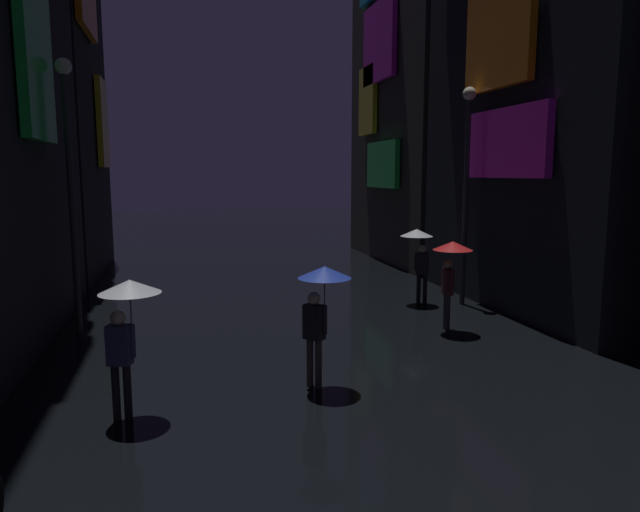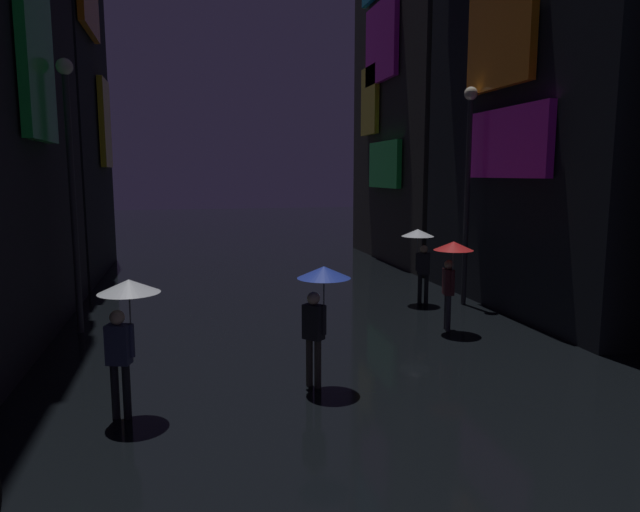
{
  "view_description": "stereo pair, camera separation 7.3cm",
  "coord_description": "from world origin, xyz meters",
  "px_view_note": "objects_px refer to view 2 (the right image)",
  "views": [
    {
      "loc": [
        -2.6,
        -0.51,
        3.65
      ],
      "look_at": [
        0.0,
        10.24,
        2.05
      ],
      "focal_mm": 32.0,
      "sensor_mm": 36.0,
      "label": 1
    },
    {
      "loc": [
        -2.53,
        -0.52,
        3.65
      ],
      "look_at": [
        0.0,
        10.24,
        2.05
      ],
      "focal_mm": 32.0,
      "sensor_mm": 36.0,
      "label": 2
    }
  ],
  "objects_px": {
    "pedestrian_foreground_left_red": "(452,261)",
    "streetlamp_right_far": "(468,172)",
    "pedestrian_near_crossing_clear": "(420,245)",
    "pedestrian_midstreet_centre_clear": "(126,310)",
    "streetlamp_left_far": "(71,168)",
    "pedestrian_midstreet_left_blue": "(320,293)"
  },
  "relations": [
    {
      "from": "pedestrian_foreground_left_red",
      "to": "pedestrian_near_crossing_clear",
      "type": "height_order",
      "value": "same"
    },
    {
      "from": "pedestrian_midstreet_left_blue",
      "to": "streetlamp_right_far",
      "type": "height_order",
      "value": "streetlamp_right_far"
    },
    {
      "from": "pedestrian_midstreet_centre_clear",
      "to": "streetlamp_right_far",
      "type": "bearing_deg",
      "value": 34.34
    },
    {
      "from": "pedestrian_midstreet_centre_clear",
      "to": "streetlamp_left_far",
      "type": "relative_size",
      "value": 0.35
    },
    {
      "from": "streetlamp_right_far",
      "to": "streetlamp_left_far",
      "type": "bearing_deg",
      "value": -176.56
    },
    {
      "from": "pedestrian_near_crossing_clear",
      "to": "pedestrian_midstreet_centre_clear",
      "type": "height_order",
      "value": "same"
    },
    {
      "from": "pedestrian_foreground_left_red",
      "to": "pedestrian_midstreet_left_blue",
      "type": "distance_m",
      "value": 4.65
    },
    {
      "from": "pedestrian_midstreet_centre_clear",
      "to": "streetlamp_left_far",
      "type": "distance_m",
      "value": 5.8
    },
    {
      "from": "pedestrian_near_crossing_clear",
      "to": "streetlamp_right_far",
      "type": "distance_m",
      "value": 2.38
    },
    {
      "from": "pedestrian_near_crossing_clear",
      "to": "pedestrian_midstreet_centre_clear",
      "type": "distance_m",
      "value": 9.46
    },
    {
      "from": "pedestrian_midstreet_left_blue",
      "to": "streetlamp_right_far",
      "type": "distance_m",
      "value": 7.77
    },
    {
      "from": "pedestrian_midstreet_centre_clear",
      "to": "pedestrian_foreground_left_red",
      "type": "bearing_deg",
      "value": 25.75
    },
    {
      "from": "pedestrian_near_crossing_clear",
      "to": "streetlamp_right_far",
      "type": "xyz_separation_m",
      "value": [
        1.22,
        -0.34,
        2.02
      ]
    },
    {
      "from": "pedestrian_near_crossing_clear",
      "to": "streetlamp_left_far",
      "type": "xyz_separation_m",
      "value": [
        -8.78,
        -0.94,
        2.11
      ]
    },
    {
      "from": "pedestrian_foreground_left_red",
      "to": "streetlamp_left_far",
      "type": "distance_m",
      "value": 8.84
    },
    {
      "from": "pedestrian_foreground_left_red",
      "to": "streetlamp_right_far",
      "type": "distance_m",
      "value": 3.59
    },
    {
      "from": "streetlamp_left_far",
      "to": "pedestrian_foreground_left_red",
      "type": "bearing_deg",
      "value": -12.66
    },
    {
      "from": "pedestrian_foreground_left_red",
      "to": "pedestrian_midstreet_centre_clear",
      "type": "height_order",
      "value": "same"
    },
    {
      "from": "pedestrian_midstreet_centre_clear",
      "to": "pedestrian_near_crossing_clear",
      "type": "bearing_deg",
      "value": 40.19
    },
    {
      "from": "pedestrian_foreground_left_red",
      "to": "streetlamp_right_far",
      "type": "height_order",
      "value": "streetlamp_right_far"
    },
    {
      "from": "pedestrian_near_crossing_clear",
      "to": "streetlamp_left_far",
      "type": "bearing_deg",
      "value": -173.91
    },
    {
      "from": "pedestrian_foreground_left_red",
      "to": "streetlamp_right_far",
      "type": "bearing_deg",
      "value": 56.76
    }
  ]
}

